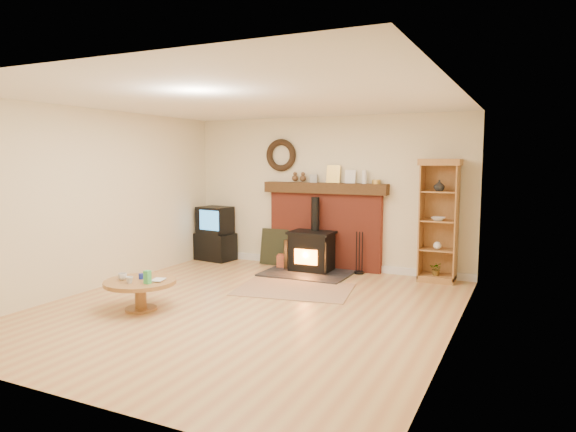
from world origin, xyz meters
The scene contains 11 objects.
ground centered at (0.00, 0.00, 0.00)m, with size 5.50×5.50×0.00m, color tan.
room_shell centered at (-0.02, 0.09, 1.72)m, with size 5.02×5.52×2.61m.
chimney_breast centered at (0.00, 2.67, 0.80)m, with size 2.20×0.22×1.78m.
wood_stove centered at (-0.09, 2.27, 0.33)m, with size 1.40×1.00×1.24m.
area_rug centered at (0.15, 1.09, 0.01)m, with size 1.63×1.12×0.01m, color brown.
tv_unit centered at (-2.11, 2.47, 0.48)m, with size 0.74×0.56×1.00m.
curio_cabinet centered at (1.93, 2.55, 0.95)m, with size 0.61×0.44×1.89m.
firelog_box centered at (-0.58, 2.40, 0.11)m, with size 0.37×0.23×0.23m, color gold.
leaning_painting centered at (-0.91, 2.55, 0.32)m, with size 0.54×0.03×0.64m, color black.
fire_tools centered at (0.68, 2.50, 0.13)m, with size 0.16×0.16×0.70m.
coffee_table centered at (-1.17, -0.64, 0.31)m, with size 0.89×0.89×0.54m.
Camera 1 is at (3.21, -5.49, 1.89)m, focal length 32.00 mm.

